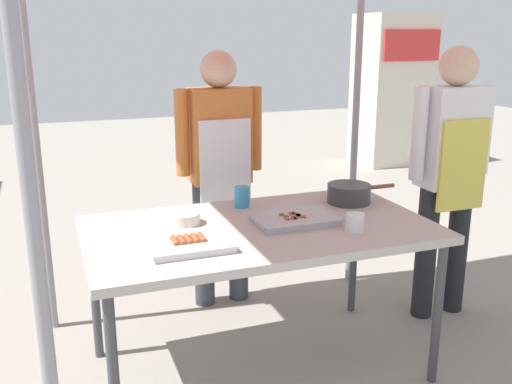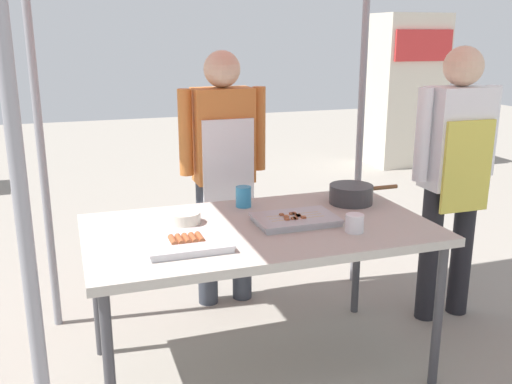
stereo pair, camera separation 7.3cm
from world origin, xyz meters
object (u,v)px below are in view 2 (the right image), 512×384
at_px(drink_cup_near_edge, 355,223).
at_px(drink_cup_by_wok, 243,197).
at_px(tray_grilled_sausages, 187,243).
at_px(vendor_woman, 224,160).
at_px(cooking_wok, 351,193).
at_px(tray_meat_skewers, 295,219).
at_px(neighbor_stall_left, 404,90).
at_px(condiment_bowl, 184,218).
at_px(customer_nearby, 455,164).
at_px(stall_table, 259,236).

height_order(drink_cup_near_edge, drink_cup_by_wok, drink_cup_by_wok).
relative_size(tray_grilled_sausages, vendor_woman, 0.23).
bearing_deg(drink_cup_by_wok, cooking_wok, -12.36).
bearing_deg(tray_meat_skewers, neighbor_stall_left, 51.71).
bearing_deg(drink_cup_near_edge, drink_cup_by_wok, 123.62).
relative_size(condiment_bowl, vendor_woman, 0.10).
bearing_deg(cooking_wok, tray_grilled_sausages, -159.81).
bearing_deg(cooking_wok, drink_cup_by_wok, 167.64).
xyz_separation_m(tray_grilled_sausages, drink_cup_by_wok, (0.40, 0.47, 0.04)).
bearing_deg(neighbor_stall_left, customer_nearby, -118.94).
distance_m(tray_grilled_sausages, vendor_woman, 1.04).
xyz_separation_m(stall_table, cooking_wok, (0.58, 0.19, 0.11)).
xyz_separation_m(tray_grilled_sausages, drink_cup_near_edge, (0.76, -0.06, 0.02)).
xyz_separation_m(cooking_wok, drink_cup_by_wok, (-0.56, 0.12, 0.00)).
distance_m(tray_meat_skewers, drink_cup_by_wok, 0.37).
height_order(tray_meat_skewers, vendor_woman, vendor_woman).
distance_m(stall_table, drink_cup_by_wok, 0.33).
xyz_separation_m(drink_cup_near_edge, vendor_woman, (-0.33, 1.00, 0.11)).
bearing_deg(neighbor_stall_left, drink_cup_by_wok, -132.15).
height_order(drink_cup_near_edge, neighbor_stall_left, neighbor_stall_left).
relative_size(stall_table, neighbor_stall_left, 0.86).
relative_size(stall_table, vendor_woman, 1.05).
relative_size(cooking_wok, customer_nearby, 0.25).
distance_m(stall_table, tray_grilled_sausages, 0.42).
relative_size(drink_cup_near_edge, vendor_woman, 0.05).
bearing_deg(drink_cup_near_edge, stall_table, 149.90).
height_order(cooking_wok, condiment_bowl, cooking_wok).
xyz_separation_m(tray_meat_skewers, customer_nearby, (1.03, 0.20, 0.15)).
relative_size(tray_meat_skewers, condiment_bowl, 2.47).
distance_m(customer_nearby, neighbor_stall_left, 4.23).
height_order(tray_grilled_sausages, customer_nearby, customer_nearby).
bearing_deg(tray_meat_skewers, condiment_bowl, 161.92).
xyz_separation_m(stall_table, vendor_woman, (0.05, 0.79, 0.20)).
xyz_separation_m(condiment_bowl, drink_cup_by_wok, (0.35, 0.17, 0.03)).
bearing_deg(customer_nearby, stall_table, -171.15).
bearing_deg(vendor_woman, stall_table, 86.56).
height_order(tray_grilled_sausages, drink_cup_by_wok, drink_cup_by_wok).
bearing_deg(vendor_woman, neighbor_stall_left, -135.96).
relative_size(stall_table, drink_cup_near_edge, 19.20).
xyz_separation_m(tray_meat_skewers, condiment_bowl, (-0.50, 0.16, 0.01)).
relative_size(tray_meat_skewers, neighbor_stall_left, 0.21).
relative_size(drink_cup_by_wok, vendor_woman, 0.07).
distance_m(tray_grilled_sausages, drink_cup_near_edge, 0.76).
bearing_deg(tray_grilled_sausages, vendor_woman, 65.72).
distance_m(condiment_bowl, neighbor_stall_left, 5.18).
xyz_separation_m(condiment_bowl, vendor_woman, (0.37, 0.64, 0.12)).
height_order(tray_meat_skewers, customer_nearby, customer_nearby).
xyz_separation_m(stall_table, drink_cup_by_wok, (0.02, 0.32, 0.11)).
height_order(tray_grilled_sausages, tray_meat_skewers, tray_grilled_sausages).
relative_size(condiment_bowl, neighbor_stall_left, 0.08).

